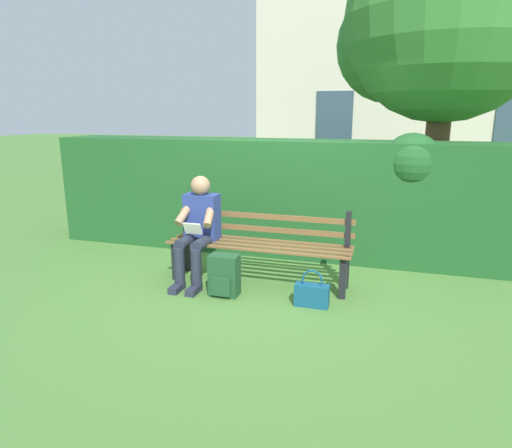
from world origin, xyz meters
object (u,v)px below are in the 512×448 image
Objects in this scene: park_bench at (260,245)px; tree at (438,24)px; person_seated at (198,226)px; handbag at (312,294)px; backpack at (224,276)px.

tree is at bearing -127.54° from park_bench.
person_seated is 1.49m from handbag.
backpack is (0.25, 0.48, -0.22)m from park_bench.
person_seated is at bearing -36.92° from backpack.
tree reaches higher than backpack.
park_bench is at bearing -166.78° from person_seated.
park_bench is 0.46× the size of tree.
backpack is 0.94m from handbag.
tree reaches higher than person_seated.
person_seated is 2.71× the size of backpack.
park_bench is at bearing 52.46° from tree.
person_seated is 3.15× the size of handbag.
person_seated is at bearing -13.72° from handbag.
person_seated is 0.68m from backpack.
person_seated is at bearing 45.31° from tree.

